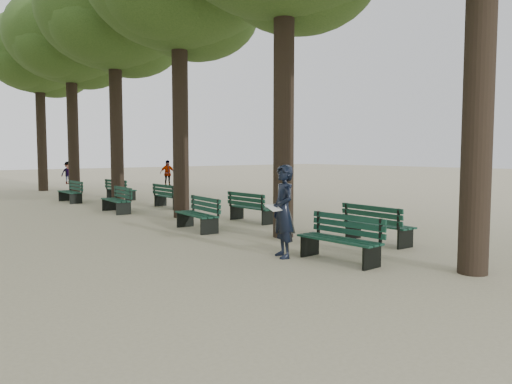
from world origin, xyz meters
TOP-DOWN VIEW (x-y plane):
  - ground at (0.00, 0.00)m, footprint 120.00×120.00m
  - tree_central_3 at (1.50, 13.00)m, footprint 6.00×6.00m
  - tree_central_4 at (1.50, 18.00)m, footprint 6.00×6.00m
  - tree_central_5 at (1.50, 23.00)m, footprint 6.00×6.00m
  - bench_left_0 at (0.37, 0.14)m, footprint 0.62×1.81m
  - bench_left_1 at (0.37, 5.30)m, footprint 0.80×1.86m
  - bench_left_2 at (0.37, 10.63)m, footprint 0.73×1.84m
  - bench_left_3 at (0.37, 15.38)m, footprint 0.63×1.82m
  - bench_right_0 at (2.63, 0.90)m, footprint 0.66×1.83m
  - bench_right_1 at (2.63, 5.65)m, footprint 0.58×1.80m
  - bench_right_2 at (2.63, 10.78)m, footprint 0.65×1.82m
  - bench_right_3 at (2.63, 15.22)m, footprint 0.80×1.86m
  - man_with_map at (-0.19, 1.17)m, footprint 0.75×0.85m
  - pedestrian_c at (8.63, 21.57)m, footprint 1.02×0.47m
  - pedestrian_b at (4.64, 28.10)m, footprint 1.02×0.41m

SIDE VIEW (x-z plane):
  - ground at x=0.00m, z-range 0.00..0.00m
  - bench_left_0 at x=0.37m, z-range -0.19..0.73m
  - bench_left_1 at x=0.37m, z-range -0.19..0.73m
  - bench_left_2 at x=0.37m, z-range -0.19..0.73m
  - bench_left_3 at x=0.37m, z-range -0.19..0.73m
  - bench_right_0 at x=2.63m, z-range -0.19..0.73m
  - bench_right_1 at x=2.63m, z-range -0.19..0.73m
  - bench_right_2 at x=2.63m, z-range -0.19..0.73m
  - bench_right_3 at x=2.63m, z-range -0.19..0.73m
  - pedestrian_b at x=4.64m, z-range 0.00..1.53m
  - pedestrian_c at x=8.63m, z-range 0.00..1.67m
  - man_with_map at x=-0.19m, z-range 0.00..1.91m
  - tree_central_3 at x=1.50m, z-range 2.68..12.63m
  - tree_central_4 at x=1.50m, z-range 2.68..12.63m
  - tree_central_5 at x=1.50m, z-range 2.68..12.63m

